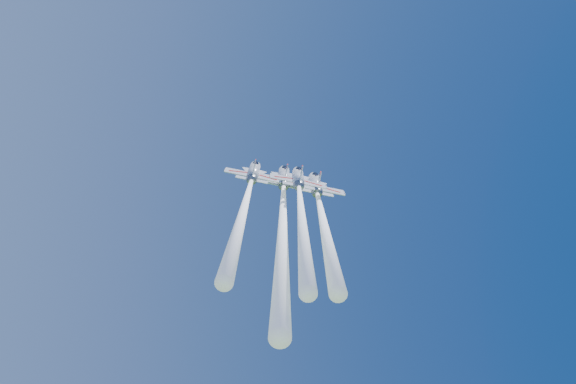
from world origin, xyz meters
TOP-DOWN VIEW (x-y plane):
  - jet_lead at (-12.28, -13.96)m, footprint 31.88×48.28m
  - jet_left at (-16.98, -11.40)m, footprint 26.63×39.88m
  - jet_right at (-6.31, -15.56)m, footprint 26.50×39.34m
  - jet_slot at (-14.57, -20.63)m, footprint 24.92×37.31m

SIDE VIEW (x-z plane):
  - jet_lead at x=-12.28m, z-range 57.56..113.06m
  - jet_slot at x=-14.57m, z-range 64.84..106.01m
  - jet_right at x=-6.31m, z-range 64.92..106.97m
  - jet_left at x=-16.98m, z-range 65.19..109.23m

